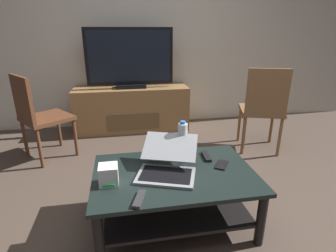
{
  "coord_description": "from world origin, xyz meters",
  "views": [
    {
      "loc": [
        -0.4,
        -1.66,
        1.31
      ],
      "look_at": [
        -0.03,
        0.38,
        0.55
      ],
      "focal_mm": 28.28,
      "sensor_mm": 36.0,
      "label": 1
    }
  ],
  "objects_px": {
    "side_chair": "(38,114)",
    "cell_phone": "(222,165)",
    "television": "(130,59)",
    "dining_chair": "(263,106)",
    "laptop": "(168,163)",
    "tv_remote": "(206,156)",
    "media_cabinet": "(132,109)",
    "soundbar_remote": "(139,199)",
    "router_box": "(109,175)",
    "coffee_table": "(174,188)",
    "water_bottle_near": "(183,140)"
  },
  "relations": [
    {
      "from": "cell_phone",
      "to": "water_bottle_near",
      "type": "bearing_deg",
      "value": 176.88
    },
    {
      "from": "laptop",
      "to": "coffee_table",
      "type": "bearing_deg",
      "value": -21.99
    },
    {
      "from": "router_box",
      "to": "cell_phone",
      "type": "bearing_deg",
      "value": 7.39
    },
    {
      "from": "router_box",
      "to": "soundbar_remote",
      "type": "xyz_separation_m",
      "value": [
        0.17,
        -0.21,
        -0.05
      ]
    },
    {
      "from": "water_bottle_near",
      "to": "cell_phone",
      "type": "distance_m",
      "value": 0.33
    },
    {
      "from": "laptop",
      "to": "side_chair",
      "type": "bearing_deg",
      "value": 133.09
    },
    {
      "from": "coffee_table",
      "to": "cell_phone",
      "type": "distance_m",
      "value": 0.37
    },
    {
      "from": "side_chair",
      "to": "cell_phone",
      "type": "xyz_separation_m",
      "value": [
        1.52,
        -1.19,
        -0.1
      ]
    },
    {
      "from": "router_box",
      "to": "water_bottle_near",
      "type": "xyz_separation_m",
      "value": [
        0.54,
        0.29,
        0.07
      ]
    },
    {
      "from": "coffee_table",
      "to": "tv_remote",
      "type": "height_order",
      "value": "tv_remote"
    },
    {
      "from": "tv_remote",
      "to": "soundbar_remote",
      "type": "relative_size",
      "value": 1.0
    },
    {
      "from": "water_bottle_near",
      "to": "cell_phone",
      "type": "relative_size",
      "value": 2.03
    },
    {
      "from": "coffee_table",
      "to": "side_chair",
      "type": "distance_m",
      "value": 1.71
    },
    {
      "from": "water_bottle_near",
      "to": "laptop",
      "type": "bearing_deg",
      "value": -126.35
    },
    {
      "from": "television",
      "to": "tv_remote",
      "type": "relative_size",
      "value": 6.9
    },
    {
      "from": "router_box",
      "to": "cell_phone",
      "type": "distance_m",
      "value": 0.79
    },
    {
      "from": "side_chair",
      "to": "television",
      "type": "bearing_deg",
      "value": 35.83
    },
    {
      "from": "side_chair",
      "to": "soundbar_remote",
      "type": "bearing_deg",
      "value": -58.6
    },
    {
      "from": "laptop",
      "to": "soundbar_remote",
      "type": "bearing_deg",
      "value": -126.08
    },
    {
      "from": "television",
      "to": "dining_chair",
      "type": "xyz_separation_m",
      "value": [
        1.37,
        -0.94,
        -0.42
      ]
    },
    {
      "from": "cell_phone",
      "to": "side_chair",
      "type": "bearing_deg",
      "value": 176.15
    },
    {
      "from": "router_box",
      "to": "television",
      "type": "bearing_deg",
      "value": 83.16
    },
    {
      "from": "cell_phone",
      "to": "laptop",
      "type": "bearing_deg",
      "value": -143.58
    },
    {
      "from": "router_box",
      "to": "soundbar_remote",
      "type": "relative_size",
      "value": 0.79
    },
    {
      "from": "laptop",
      "to": "router_box",
      "type": "distance_m",
      "value": 0.4
    },
    {
      "from": "dining_chair",
      "to": "water_bottle_near",
      "type": "xyz_separation_m",
      "value": [
        -1.08,
        -0.77,
        0.01
      ]
    },
    {
      "from": "media_cabinet",
      "to": "tv_remote",
      "type": "bearing_deg",
      "value": -75.25
    },
    {
      "from": "tv_remote",
      "to": "soundbar_remote",
      "type": "bearing_deg",
      "value": -136.35
    },
    {
      "from": "dining_chair",
      "to": "router_box",
      "type": "relative_size",
      "value": 7.49
    },
    {
      "from": "media_cabinet",
      "to": "side_chair",
      "type": "height_order",
      "value": "side_chair"
    },
    {
      "from": "router_box",
      "to": "tv_remote",
      "type": "xyz_separation_m",
      "value": [
        0.71,
        0.24,
        -0.05
      ]
    },
    {
      "from": "router_box",
      "to": "soundbar_remote",
      "type": "bearing_deg",
      "value": -50.11
    },
    {
      "from": "router_box",
      "to": "water_bottle_near",
      "type": "distance_m",
      "value": 0.61
    },
    {
      "from": "side_chair",
      "to": "cell_phone",
      "type": "distance_m",
      "value": 1.94
    },
    {
      "from": "coffee_table",
      "to": "water_bottle_near",
      "type": "bearing_deg",
      "value": 64.3
    },
    {
      "from": "side_chair",
      "to": "tv_remote",
      "type": "xyz_separation_m",
      "value": [
        1.45,
        -1.05,
        -0.09
      ]
    },
    {
      "from": "laptop",
      "to": "tv_remote",
      "type": "bearing_deg",
      "value": 25.44
    },
    {
      "from": "cell_phone",
      "to": "coffee_table",
      "type": "bearing_deg",
      "value": -140.48
    },
    {
      "from": "coffee_table",
      "to": "water_bottle_near",
      "type": "relative_size",
      "value": 3.83
    },
    {
      "from": "side_chair",
      "to": "laptop",
      "type": "xyz_separation_m",
      "value": [
        1.13,
        -1.21,
        -0.04
      ]
    },
    {
      "from": "dining_chair",
      "to": "side_chair",
      "type": "relative_size",
      "value": 1.05
    },
    {
      "from": "water_bottle_near",
      "to": "tv_remote",
      "type": "relative_size",
      "value": 1.77
    },
    {
      "from": "cell_phone",
      "to": "media_cabinet",
      "type": "bearing_deg",
      "value": 139.89
    },
    {
      "from": "television",
      "to": "water_bottle_near",
      "type": "xyz_separation_m",
      "value": [
        0.3,
        -1.72,
        -0.42
      ]
    },
    {
      "from": "television",
      "to": "water_bottle_near",
      "type": "bearing_deg",
      "value": -80.24
    },
    {
      "from": "side_chair",
      "to": "water_bottle_near",
      "type": "height_order",
      "value": "side_chair"
    },
    {
      "from": "media_cabinet",
      "to": "router_box",
      "type": "xyz_separation_m",
      "value": [
        -0.24,
        -2.02,
        0.17
      ]
    },
    {
      "from": "television",
      "to": "side_chair",
      "type": "distance_m",
      "value": 1.29
    },
    {
      "from": "coffee_table",
      "to": "media_cabinet",
      "type": "xyz_separation_m",
      "value": [
        -0.19,
        1.96,
        0.02
      ]
    },
    {
      "from": "tv_remote",
      "to": "media_cabinet",
      "type": "bearing_deg",
      "value": 108.64
    }
  ]
}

